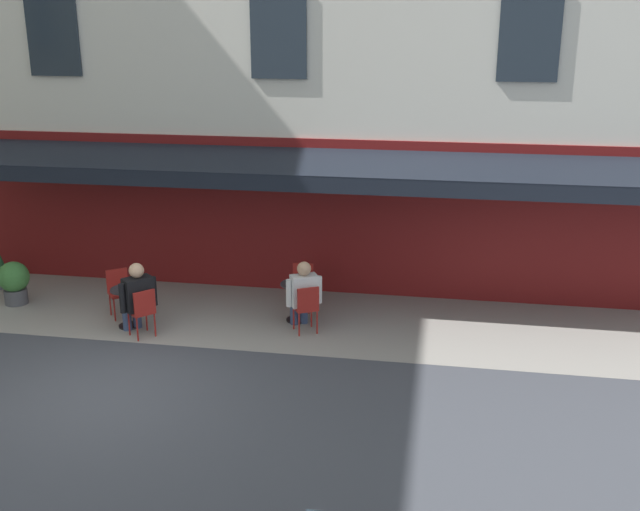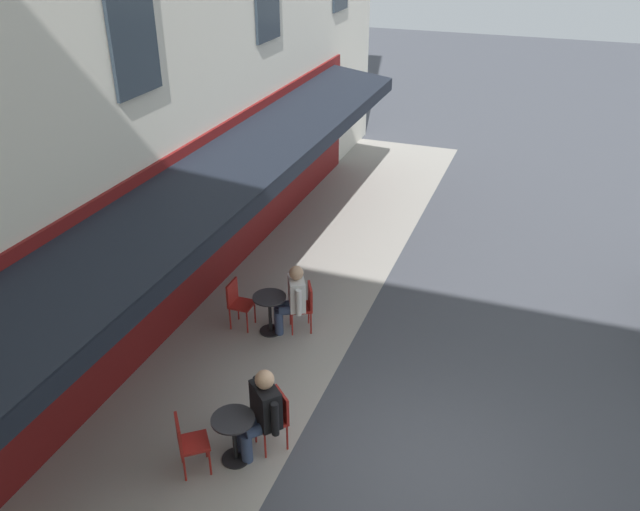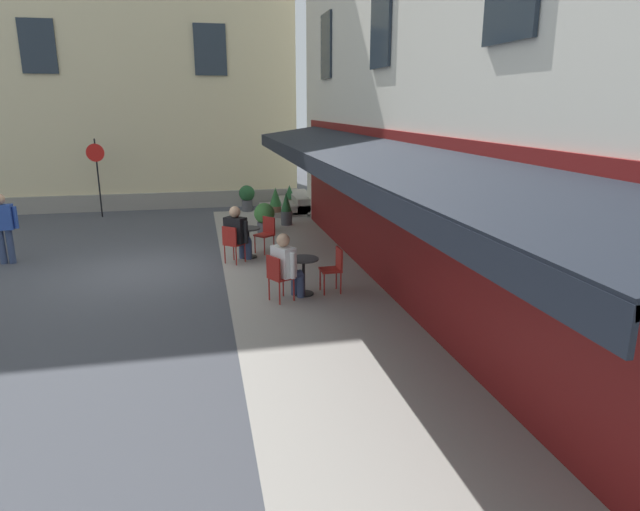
{
  "view_description": "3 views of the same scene",
  "coord_description": "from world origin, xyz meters",
  "px_view_note": "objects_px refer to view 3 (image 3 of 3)",
  "views": [
    {
      "loc": [
        -4.98,
        9.49,
        5.42
      ],
      "look_at": [
        -2.84,
        -2.85,
        1.46
      ],
      "focal_mm": 41.69,
      "sensor_mm": 36.0,
      "label": 1
    },
    {
      "loc": [
        6.53,
        0.94,
        6.86
      ],
      "look_at": [
        -3.14,
        -2.63,
        1.28
      ],
      "focal_mm": 36.51,
      "sensor_mm": 36.0,
      "label": 2
    },
    {
      "loc": [
        -12.5,
        -1.37,
        3.65
      ],
      "look_at": [
        -3.38,
        -3.38,
        1.09
      ],
      "focal_mm": 30.78,
      "sensor_mm": 36.0,
      "label": 3
    }
  ],
  "objects_px": {
    "cafe_table_near_entrance": "(304,271)",
    "cafe_table_mid_terrace": "(248,238)",
    "cafe_chair_red_facing_street": "(278,274)",
    "seated_companion_in_black": "(238,232)",
    "cafe_chair_red_back_row": "(232,241)",
    "potted_plant_by_steps": "(286,209)",
    "seated_patron_in_white": "(287,264)",
    "potted_plant_under_sign": "(247,196)",
    "cafe_chair_red_near_door": "(334,266)",
    "potted_plant_mid_terrace": "(276,202)",
    "potted_plant_entrance_left": "(290,198)",
    "cafe_chair_red_corner_right": "(266,231)",
    "potted_plant_entrance_right": "(264,216)",
    "walking_pedestrian_in_blue": "(3,223)",
    "no_parking_sign": "(97,164)"
  },
  "relations": [
    {
      "from": "cafe_table_near_entrance",
      "to": "potted_plant_entrance_left",
      "type": "distance_m",
      "value": 9.24
    },
    {
      "from": "cafe_chair_red_facing_street",
      "to": "seated_patron_in_white",
      "type": "bearing_deg",
      "value": -61.74
    },
    {
      "from": "cafe_table_near_entrance",
      "to": "no_parking_sign",
      "type": "bearing_deg",
      "value": 29.48
    },
    {
      "from": "no_parking_sign",
      "to": "potted_plant_under_sign",
      "type": "relative_size",
      "value": 2.83
    },
    {
      "from": "cafe_chair_red_near_door",
      "to": "potted_plant_entrance_left",
      "type": "bearing_deg",
      "value": -3.75
    },
    {
      "from": "cafe_chair_red_facing_street",
      "to": "potted_plant_entrance_right",
      "type": "bearing_deg",
      "value": -4.45
    },
    {
      "from": "potted_plant_entrance_right",
      "to": "cafe_table_near_entrance",
      "type": "bearing_deg",
      "value": -179.12
    },
    {
      "from": "cafe_chair_red_back_row",
      "to": "seated_patron_in_white",
      "type": "xyz_separation_m",
      "value": [
        -2.73,
        -0.87,
        0.16
      ]
    },
    {
      "from": "potted_plant_entrance_right",
      "to": "potted_plant_mid_terrace",
      "type": "xyz_separation_m",
      "value": [
        2.38,
        -0.66,
        -0.0
      ]
    },
    {
      "from": "cafe_chair_red_corner_right",
      "to": "potted_plant_under_sign",
      "type": "height_order",
      "value": "potted_plant_under_sign"
    },
    {
      "from": "cafe_table_near_entrance",
      "to": "seated_patron_in_white",
      "type": "relative_size",
      "value": 0.57
    },
    {
      "from": "walking_pedestrian_in_blue",
      "to": "no_parking_sign",
      "type": "bearing_deg",
      "value": -13.29
    },
    {
      "from": "seated_patron_in_white",
      "to": "cafe_table_mid_terrace",
      "type": "bearing_deg",
      "value": 7.92
    },
    {
      "from": "cafe_chair_red_facing_street",
      "to": "cafe_chair_red_corner_right",
      "type": "xyz_separation_m",
      "value": [
        3.7,
        -0.24,
        0.0
      ]
    },
    {
      "from": "cafe_chair_red_back_row",
      "to": "potted_plant_by_steps",
      "type": "bearing_deg",
      "value": -25.49
    },
    {
      "from": "cafe_table_near_entrance",
      "to": "cafe_table_mid_terrace",
      "type": "relative_size",
      "value": 1.0
    },
    {
      "from": "cafe_chair_red_facing_street",
      "to": "walking_pedestrian_in_blue",
      "type": "xyz_separation_m",
      "value": [
        4.01,
        5.92,
        0.43
      ]
    },
    {
      "from": "potted_plant_mid_terrace",
      "to": "potted_plant_entrance_left",
      "type": "bearing_deg",
      "value": -31.86
    },
    {
      "from": "cafe_chair_red_back_row",
      "to": "potted_plant_under_sign",
      "type": "height_order",
      "value": "potted_plant_under_sign"
    },
    {
      "from": "cafe_chair_red_corner_right",
      "to": "seated_patron_in_white",
      "type": "relative_size",
      "value": 0.69
    },
    {
      "from": "seated_patron_in_white",
      "to": "cafe_chair_red_facing_street",
      "type": "bearing_deg",
      "value": 118.26
    },
    {
      "from": "potted_plant_by_steps",
      "to": "potted_plant_entrance_right",
      "type": "relative_size",
      "value": 1.19
    },
    {
      "from": "cafe_chair_red_near_door",
      "to": "cafe_table_near_entrance",
      "type": "bearing_deg",
      "value": 91.35
    },
    {
      "from": "potted_plant_by_steps",
      "to": "cafe_table_near_entrance",
      "type": "bearing_deg",
      "value": 173.88
    },
    {
      "from": "cafe_chair_red_facing_street",
      "to": "cafe_chair_red_near_door",
      "type": "relative_size",
      "value": 1.0
    },
    {
      "from": "cafe_chair_red_back_row",
      "to": "potted_plant_entrance_right",
      "type": "xyz_separation_m",
      "value": [
        3.19,
        -1.14,
        -0.07
      ]
    },
    {
      "from": "cafe_table_near_entrance",
      "to": "seated_companion_in_black",
      "type": "xyz_separation_m",
      "value": [
        2.7,
        1.09,
        0.23
      ]
    },
    {
      "from": "no_parking_sign",
      "to": "walking_pedestrian_in_blue",
      "type": "bearing_deg",
      "value": 166.71
    },
    {
      "from": "seated_patron_in_white",
      "to": "seated_companion_in_black",
      "type": "height_order",
      "value": "seated_companion_in_black"
    },
    {
      "from": "cafe_chair_red_facing_street",
      "to": "seated_companion_in_black",
      "type": "distance_m",
      "value": 3.05
    },
    {
      "from": "seated_patron_in_white",
      "to": "potted_plant_under_sign",
      "type": "relative_size",
      "value": 1.44
    },
    {
      "from": "seated_patron_in_white",
      "to": "potted_plant_entrance_right",
      "type": "distance_m",
      "value": 5.94
    },
    {
      "from": "cafe_table_near_entrance",
      "to": "seated_companion_in_black",
      "type": "bearing_deg",
      "value": 21.97
    },
    {
      "from": "potted_plant_by_steps",
      "to": "potted_plant_entrance_right",
      "type": "bearing_deg",
      "value": 137.73
    },
    {
      "from": "cafe_chair_red_near_door",
      "to": "seated_companion_in_black",
      "type": "xyz_separation_m",
      "value": [
        2.68,
        1.72,
        0.17
      ]
    },
    {
      "from": "potted_plant_by_steps",
      "to": "no_parking_sign",
      "type": "bearing_deg",
      "value": 66.44
    },
    {
      "from": "cafe_table_near_entrance",
      "to": "potted_plant_under_sign",
      "type": "distance_m",
      "value": 9.22
    },
    {
      "from": "cafe_table_mid_terrace",
      "to": "seated_patron_in_white",
      "type": "distance_m",
      "value": 3.24
    },
    {
      "from": "potted_plant_under_sign",
      "to": "cafe_table_near_entrance",
      "type": "bearing_deg",
      "value": -178.2
    },
    {
      "from": "no_parking_sign",
      "to": "potted_plant_mid_terrace",
      "type": "relative_size",
      "value": 2.66
    },
    {
      "from": "cafe_chair_red_facing_street",
      "to": "cafe_table_near_entrance",
      "type": "bearing_deg",
      "value": -61.74
    },
    {
      "from": "potted_plant_entrance_left",
      "to": "potted_plant_entrance_right",
      "type": "bearing_deg",
      "value": 158.97
    },
    {
      "from": "cafe_chair_red_near_door",
      "to": "cafe_chair_red_back_row",
      "type": "relative_size",
      "value": 1.0
    },
    {
      "from": "potted_plant_entrance_left",
      "to": "potted_plant_under_sign",
      "type": "height_order",
      "value": "potted_plant_under_sign"
    },
    {
      "from": "cafe_chair_red_back_row",
      "to": "cafe_chair_red_corner_right",
      "type": "distance_m",
      "value": 1.26
    },
    {
      "from": "cafe_chair_red_facing_street",
      "to": "potted_plant_mid_terrace",
      "type": "height_order",
      "value": "potted_plant_mid_terrace"
    },
    {
      "from": "cafe_chair_red_near_door",
      "to": "potted_plant_mid_terrace",
      "type": "xyz_separation_m",
      "value": [
        8.09,
        0.05,
        -0.07
      ]
    },
    {
      "from": "cafe_chair_red_facing_street",
      "to": "seated_patron_in_white",
      "type": "relative_size",
      "value": 0.69
    },
    {
      "from": "cafe_table_near_entrance",
      "to": "cafe_chair_red_back_row",
      "type": "bearing_deg",
      "value": 25.94
    },
    {
      "from": "potted_plant_entrance_left",
      "to": "potted_plant_mid_terrace",
      "type": "height_order",
      "value": "potted_plant_mid_terrace"
    }
  ]
}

